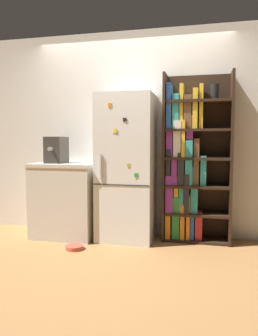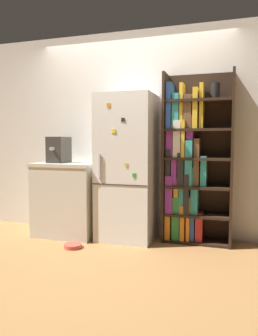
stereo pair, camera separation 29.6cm
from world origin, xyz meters
name	(u,v)px [view 1 (the left image)]	position (x,y,z in m)	size (l,w,h in m)	color
ground_plane	(123,243)	(0.00, 0.00, 0.00)	(16.00, 16.00, 0.00)	#A87542
wall_back	(132,134)	(0.00, 0.47, 1.30)	(8.00, 0.05, 2.60)	silver
refrigerator	(127,168)	(0.00, 0.17, 0.88)	(0.67, 0.58, 1.76)	white
bookshelf	(189,165)	(0.74, 0.31, 0.92)	(0.80, 0.33, 2.00)	black
kitchen_counter	(67,199)	(-0.78, 0.14, 0.47)	(0.80, 0.64, 0.93)	beige
espresso_machine	(56,150)	(-0.90, 0.12, 1.10)	(0.22, 0.34, 0.33)	#38332D
pet_bowl	(74,247)	(-0.47, -0.35, 0.03)	(0.20, 0.20, 0.04)	#D84C3F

